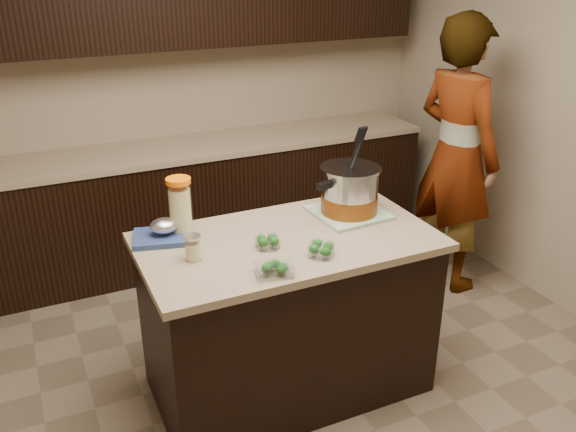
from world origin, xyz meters
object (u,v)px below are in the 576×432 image
object	(u,v)px
stock_pot	(350,193)
person	(456,156)
lemonade_pitcher	(180,209)
island	(288,315)

from	to	relation	value
stock_pot	person	xyz separation A→B (m)	(1.11, 0.48, -0.09)
stock_pot	person	distance (m)	1.21
stock_pot	lemonade_pitcher	world-z (taller)	stock_pot
stock_pot	lemonade_pitcher	distance (m)	0.89
island	lemonade_pitcher	world-z (taller)	lemonade_pitcher
lemonade_pitcher	island	bearing A→B (deg)	-29.56
island	lemonade_pitcher	distance (m)	0.79
island	person	distance (m)	1.71
lemonade_pitcher	person	bearing A→B (deg)	9.98
island	stock_pot	bearing A→B (deg)	16.93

